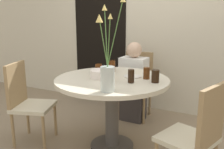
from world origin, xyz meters
name	(u,v)px	position (x,y,z in m)	size (l,w,h in m)	color
ground_plane	(112,146)	(0.00, 0.00, 0.00)	(16.00, 16.00, 0.00)	#89755B
wall_back	(154,21)	(0.00, 1.33, 1.30)	(8.00, 0.05, 2.60)	beige
doorway_panel	(100,38)	(-0.89, 1.30, 1.02)	(0.90, 0.01, 2.05)	black
dining_table	(112,93)	(0.00, 0.00, 0.61)	(1.16, 1.16, 0.76)	beige
chair_right_flank	(137,81)	(-0.09, 0.94, 0.50)	(0.44, 0.44, 0.89)	beige
chair_far_back	(26,99)	(-0.89, -0.31, 0.50)	(0.51, 0.51, 0.89)	beige
chair_near_front	(197,132)	(0.89, -0.30, 0.50)	(0.51, 0.51, 0.89)	beige
birthday_cake	(102,74)	(-0.11, -0.02, 0.80)	(0.23, 0.23, 0.13)	white
flower_vase	(108,70)	(0.17, -0.41, 0.95)	(0.25, 0.26, 0.77)	silver
side_plate	(132,76)	(0.16, 0.15, 0.77)	(0.18, 0.18, 0.01)	silver
drink_glass_0	(99,69)	(-0.23, 0.13, 0.81)	(0.07, 0.07, 0.10)	#51280F
drink_glass_1	(110,76)	(0.04, -0.11, 0.81)	(0.06, 0.06, 0.11)	#51280F
drink_glass_2	(155,76)	(0.44, 0.05, 0.82)	(0.07, 0.07, 0.12)	black
drink_glass_3	(112,66)	(-0.14, 0.27, 0.82)	(0.08, 0.08, 0.13)	#51280F
drink_glass_4	(131,76)	(0.24, -0.07, 0.82)	(0.06, 0.06, 0.13)	black
drink_glass_5	(147,73)	(0.32, 0.14, 0.82)	(0.07, 0.07, 0.12)	#51280F
person_boy	(134,84)	(-0.08, 0.78, 0.49)	(0.34, 0.24, 1.05)	#383333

